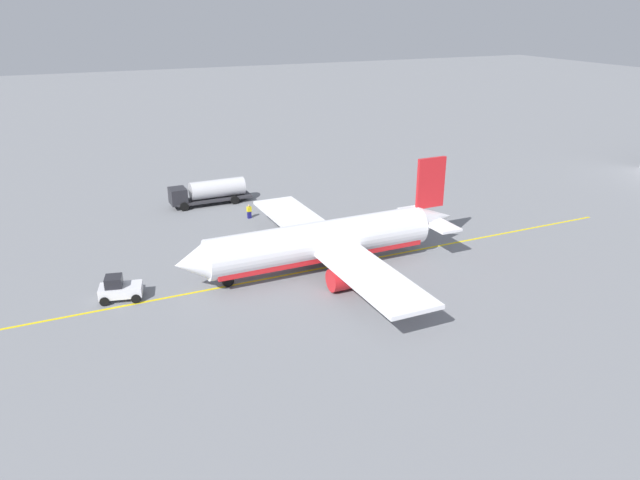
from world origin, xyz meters
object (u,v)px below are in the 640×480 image
object	(u,v)px
fuel_tanker	(210,191)
safety_cone_nose	(201,266)
airplane	(324,242)
refueling_worker	(249,212)
pushback_tug	(119,289)

from	to	relation	value
fuel_tanker	safety_cone_nose	size ratio (longest dim) A/B	17.38
safety_cone_nose	airplane	bearing A→B (deg)	156.91
fuel_tanker	refueling_worker	distance (m)	7.85
pushback_tug	fuel_tanker	bearing A→B (deg)	-121.17
airplane	refueling_worker	world-z (taller)	airplane
refueling_worker	safety_cone_nose	xyz separation A→B (m)	(8.88, 12.33, -0.52)
fuel_tanker	refueling_worker	bearing A→B (deg)	112.02
airplane	pushback_tug	distance (m)	19.20
fuel_tanker	airplane	bearing A→B (deg)	101.87
refueling_worker	airplane	bearing A→B (deg)	97.28
fuel_tanker	pushback_tug	distance (m)	27.04
pushback_tug	safety_cone_nose	size ratio (longest dim) A/B	6.57
fuel_tanker	safety_cone_nose	xyz separation A→B (m)	(5.96, 19.56, -1.43)
airplane	refueling_worker	distance (m)	17.29
refueling_worker	safety_cone_nose	world-z (taller)	refueling_worker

